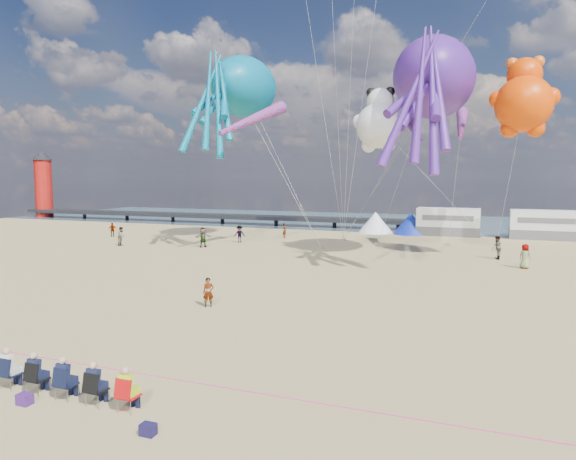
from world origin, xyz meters
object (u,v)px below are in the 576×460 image
object	(u,v)px
sandbag_d	(448,245)
windsock_left	(253,119)
kite_teddy_orange	(524,104)
sandbag_e	(343,240)
motorhome_1	(545,225)
beachgoer_5	(285,231)
beachgoer_1	(122,236)
motorhome_0	(448,222)
tent_white	(375,222)
sandbag_a	(321,248)
spectator_row	(67,377)
windsock_right	(413,128)
standing_person	(208,292)
beachgoer_4	(203,237)
tent_blue	(411,223)
kite_octopus_purple	(434,78)
beachgoer_7	(497,248)
beachgoer_3	(113,230)
lighthouse	(44,189)
kite_octopus_teal	(244,87)
beachgoer_2	(240,234)
sandbag_c	(496,250)
cooler_purple	(25,399)
beachgoer_6	(525,256)
windsock_mid	(461,124)
cooler_navy	(148,430)
kite_panda	(379,126)

from	to	relation	value
sandbag_d	windsock_left	world-z (taller)	windsock_left
kite_teddy_orange	sandbag_e	bearing A→B (deg)	175.10
motorhome_1	beachgoer_5	distance (m)	26.80
beachgoer_1	sandbag_e	size ratio (longest dim) A/B	3.52
motorhome_0	beachgoer_5	world-z (taller)	motorhome_0
tent_white	sandbag_a	xyz separation A→B (m)	(-1.94, -14.88, -1.09)
spectator_row	windsock_right	bearing A→B (deg)	79.73
sandbag_a	standing_person	bearing A→B (deg)	-87.54
beachgoer_4	sandbag_e	distance (m)	14.10
motorhome_0	tent_blue	xyz separation A→B (m)	(-4.00, 0.00, -0.30)
motorhome_0	kite_octopus_purple	distance (m)	22.38
beachgoer_4	beachgoer_5	world-z (taller)	beachgoer_4
beachgoer_7	beachgoer_3	bearing A→B (deg)	-100.94
lighthouse	kite_octopus_teal	world-z (taller)	kite_octopus_teal
spectator_row	sandbag_e	size ratio (longest dim) A/B	12.20
beachgoer_5	beachgoer_2	bearing A→B (deg)	108.99
motorhome_1	sandbag_c	distance (m)	12.11
windsock_right	windsock_left	bearing A→B (deg)	175.59
beachgoer_4	beachgoer_7	xyz separation A→B (m)	(24.97, 2.15, 0.01)
beachgoer_5	lighthouse	bearing A→B (deg)	32.83
kite_octopus_purple	windsock_left	size ratio (longest dim) A/B	1.56
spectator_row	sandbag_c	bearing A→B (deg)	71.32
beachgoer_3	beachgoer_5	bearing A→B (deg)	158.81
cooler_purple	kite_octopus_teal	world-z (taller)	kite_octopus_teal
spectator_row	kite_teddy_orange	distance (m)	34.49
beachgoer_6	kite_octopus_purple	bearing A→B (deg)	28.92
lighthouse	windsock_right	bearing A→B (deg)	-18.43
motorhome_0	windsock_mid	size ratio (longest dim) A/B	1.10
spectator_row	tent_blue	bearing A→B (deg)	85.69
windsock_mid	tent_blue	bearing A→B (deg)	110.31
motorhome_0	motorhome_1	xyz separation A→B (m)	(9.50, 0.00, 0.00)
spectator_row	kite_octopus_teal	bearing A→B (deg)	107.21
beachgoer_2	tent_blue	bearing A→B (deg)	23.02
motorhome_1	tent_white	world-z (taller)	motorhome_1
cooler_navy	kite_octopus_purple	xyz separation A→B (m)	(3.91, 29.44, 13.47)
tent_blue	sandbag_d	distance (m)	9.95
lighthouse	windsock_mid	bearing A→B (deg)	-15.73
tent_white	beachgoer_3	size ratio (longest dim) A/B	2.65
spectator_row	sandbag_e	world-z (taller)	spectator_row
motorhome_0	beachgoer_2	xyz separation A→B (m)	(-18.63, -13.66, -0.66)
sandbag_d	beachgoer_1	bearing A→B (deg)	-159.19
windsock_mid	lighthouse	bearing A→B (deg)	162.50
beachgoer_2	windsock_left	distance (m)	12.69
standing_person	beachgoer_3	xyz separation A→B (m)	(-24.61, 22.51, 0.02)
beachgoer_6	windsock_right	xyz separation A→B (m)	(-8.33, 3.23, 9.41)
beachgoer_1	windsock_right	distance (m)	27.92
beachgoer_3	motorhome_0	bearing A→B (deg)	164.70
sandbag_d	kite_panda	size ratio (longest dim) A/B	0.08
beachgoer_6	windsock_mid	bearing A→B (deg)	-15.29
spectator_row	kite_teddy_orange	size ratio (longest dim) A/B	0.89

